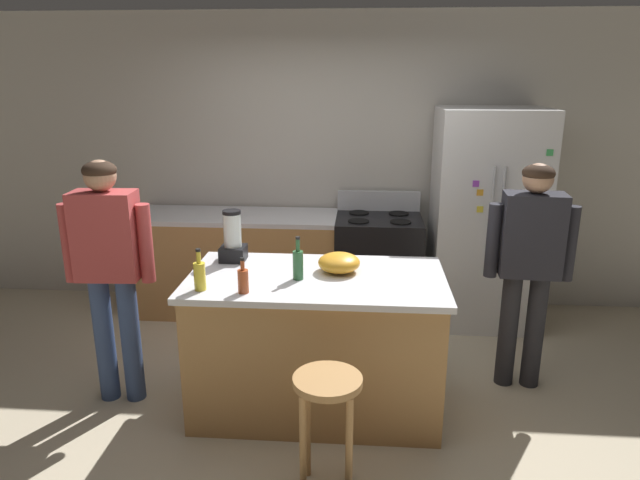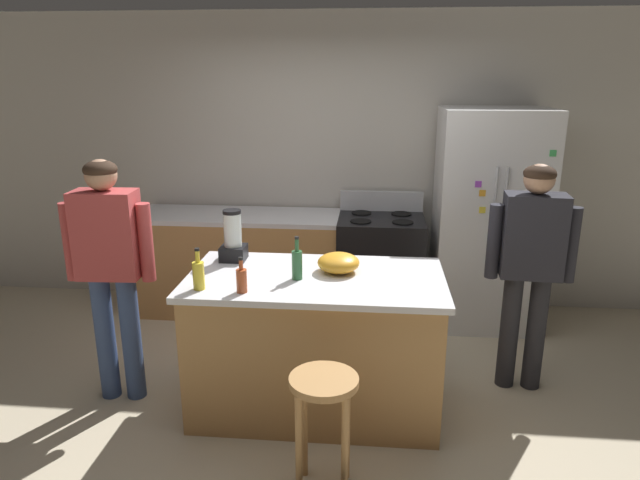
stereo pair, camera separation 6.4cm
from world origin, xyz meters
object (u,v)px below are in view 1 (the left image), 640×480
object	(u,v)px
refrigerator	(486,219)
person_by_sink_right	(529,256)
blender_appliance	(233,239)
mixing_bowl	(339,263)
bottle_soda	(200,275)
stove_range	(378,266)
bottle_cooking_sauce	(243,280)
person_by_island_left	(109,260)
bar_stool	(327,404)
kitchen_island	(317,342)
bottle_olive_oil	(298,264)

from	to	relation	value
refrigerator	person_by_sink_right	size ratio (longest dim) A/B	1.18
blender_appliance	mixing_bowl	world-z (taller)	blender_appliance
bottle_soda	stove_range	bearing A→B (deg)	58.74
bottle_cooking_sauce	bottle_soda	xyz separation A→B (m)	(-0.26, 0.02, 0.02)
refrigerator	mixing_bowl	world-z (taller)	refrigerator
person_by_island_left	bar_stool	bearing A→B (deg)	-28.80
bottle_cooking_sauce	bottle_soda	world-z (taller)	bottle_soda
refrigerator	stove_range	distance (m)	1.03
kitchen_island	bottle_olive_oil	distance (m)	0.58
stove_range	person_by_sink_right	bearing A→B (deg)	-48.64
kitchen_island	bottle_soda	distance (m)	0.92
refrigerator	blender_appliance	bearing A→B (deg)	-147.68
kitchen_island	bottle_soda	size ratio (longest dim) A/B	6.39
mixing_bowl	bar_stool	bearing A→B (deg)	-90.92
person_by_sink_right	bottle_soda	bearing A→B (deg)	-161.94
refrigerator	person_by_sink_right	bearing A→B (deg)	-86.17
bar_stool	bottle_soda	distance (m)	1.07
mixing_bowl	bottle_cooking_sauce	bearing A→B (deg)	-143.15
refrigerator	stove_range	world-z (taller)	refrigerator
blender_appliance	person_by_island_left	bearing A→B (deg)	-160.16
stove_range	mixing_bowl	size ratio (longest dim) A/B	4.09
bottle_olive_oil	bottle_soda	size ratio (longest dim) A/B	1.08
person_by_island_left	bottle_cooking_sauce	xyz separation A→B (m)	(0.95, -0.31, 0.01)
stove_range	person_by_island_left	xyz separation A→B (m)	(-1.78, -1.53, 0.53)
blender_appliance	stove_range	bearing A→B (deg)	50.78
person_by_island_left	mixing_bowl	distance (m)	1.49
person_by_island_left	person_by_sink_right	bearing A→B (deg)	8.18
stove_range	bottle_olive_oil	size ratio (longest dim) A/B	4.04
kitchen_island	bottle_cooking_sauce	xyz separation A→B (m)	(-0.40, -0.31, 0.54)
refrigerator	person_by_island_left	distance (m)	3.09
person_by_sink_right	mixing_bowl	xyz separation A→B (m)	(-1.29, -0.30, 0.02)
stove_range	blender_appliance	distance (m)	1.73
stove_range	refrigerator	bearing A→B (deg)	-1.53
kitchen_island	bar_stool	distance (m)	0.83
kitchen_island	bottle_soda	world-z (taller)	bottle_soda
person_by_sink_right	bottle_cooking_sauce	size ratio (longest dim) A/B	7.45
person_by_sink_right	bottle_soda	xyz separation A→B (m)	(-2.09, -0.68, 0.05)
bar_stool	refrigerator	bearing A→B (deg)	62.09
bar_stool	bottle_cooking_sauce	xyz separation A→B (m)	(-0.53, 0.50, 0.48)
kitchen_island	bottle_olive_oil	size ratio (longest dim) A/B	5.92
stove_range	bottle_soda	distance (m)	2.19
person_by_island_left	bottle_soda	size ratio (longest dim) A/B	6.48
kitchen_island	person_by_sink_right	bearing A→B (deg)	15.51
blender_appliance	bottle_soda	bearing A→B (deg)	-97.68
person_by_island_left	bottle_olive_oil	bearing A→B (deg)	-2.67
stove_range	mixing_bowl	distance (m)	1.55
blender_appliance	bottle_soda	xyz separation A→B (m)	(-0.08, -0.56, -0.06)
bar_stool	blender_appliance	xyz separation A→B (m)	(-0.72, 1.08, 0.55)
person_by_island_left	person_by_sink_right	world-z (taller)	person_by_island_left
refrigerator	bottle_cooking_sauce	size ratio (longest dim) A/B	8.76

